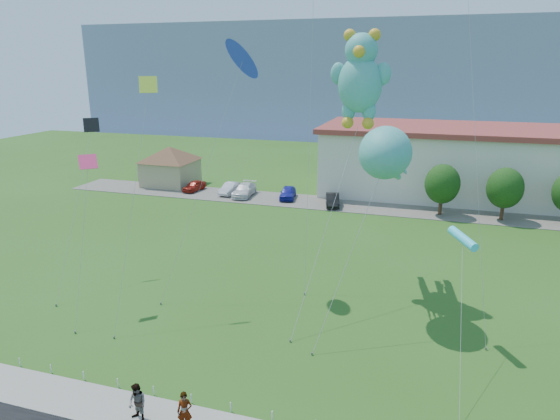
{
  "coord_description": "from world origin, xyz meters",
  "views": [
    {
      "loc": [
        8.93,
        -19.09,
        15.32
      ],
      "look_at": [
        0.46,
        8.0,
        7.01
      ],
      "focal_mm": 32.0,
      "sensor_mm": 36.0,
      "label": 1
    }
  ],
  "objects_px": {
    "parked_car_blue": "(288,193)",
    "octopus_kite": "(387,160)",
    "pedestrian_right": "(137,403)",
    "parked_car_white": "(244,190)",
    "pedestrian_left": "(185,411)",
    "teddy_bear_kite": "(360,77)",
    "parked_car_black": "(332,200)",
    "parked_car_red": "(194,186)",
    "parked_car_silver": "(230,188)",
    "pavilion": "(170,162)"
  },
  "relations": [
    {
      "from": "parked_car_white",
      "to": "octopus_kite",
      "type": "xyz_separation_m",
      "value": [
        18.67,
        -23.16,
        8.82
      ]
    },
    {
      "from": "parked_car_red",
      "to": "parked_car_silver",
      "type": "xyz_separation_m",
      "value": [
        4.9,
        -0.04,
        0.05
      ]
    },
    {
      "from": "pavilion",
      "to": "octopus_kite",
      "type": "bearing_deg",
      "value": -40.78
    },
    {
      "from": "parked_car_silver",
      "to": "octopus_kite",
      "type": "xyz_separation_m",
      "value": [
        20.69,
        -23.63,
        8.87
      ]
    },
    {
      "from": "parked_car_black",
      "to": "parked_car_red",
      "type": "bearing_deg",
      "value": 161.39
    },
    {
      "from": "pavilion",
      "to": "pedestrian_left",
      "type": "distance_m",
      "value": 47.38
    },
    {
      "from": "pavilion",
      "to": "parked_car_blue",
      "type": "xyz_separation_m",
      "value": [
        16.81,
        -2.42,
        -2.25
      ]
    },
    {
      "from": "parked_car_black",
      "to": "teddy_bear_kite",
      "type": "bearing_deg",
      "value": -87.98
    },
    {
      "from": "parked_car_black",
      "to": "pedestrian_left",
      "type": "bearing_deg",
      "value": -101.83
    },
    {
      "from": "parked_car_white",
      "to": "parked_car_blue",
      "type": "height_order",
      "value": "parked_car_white"
    },
    {
      "from": "pedestrian_left",
      "to": "parked_car_blue",
      "type": "bearing_deg",
      "value": 83.37
    },
    {
      "from": "parked_car_white",
      "to": "parked_car_red",
      "type": "bearing_deg",
      "value": 172.18
    },
    {
      "from": "octopus_kite",
      "to": "pedestrian_right",
      "type": "bearing_deg",
      "value": -119.99
    },
    {
      "from": "parked_car_white",
      "to": "parked_car_black",
      "type": "xyz_separation_m",
      "value": [
        11.0,
        -1.07,
        -0.05
      ]
    },
    {
      "from": "pedestrian_left",
      "to": "teddy_bear_kite",
      "type": "distance_m",
      "value": 22.8
    },
    {
      "from": "pedestrian_right",
      "to": "octopus_kite",
      "type": "xyz_separation_m",
      "value": [
        8.76,
        15.18,
        8.59
      ]
    },
    {
      "from": "pavilion",
      "to": "pedestrian_right",
      "type": "xyz_separation_m",
      "value": [
        21.38,
        -41.18,
        -2.01
      ]
    },
    {
      "from": "pedestrian_right",
      "to": "parked_car_blue",
      "type": "xyz_separation_m",
      "value": [
        -4.57,
        38.76,
        -0.24
      ]
    },
    {
      "from": "parked_car_white",
      "to": "parked_car_black",
      "type": "bearing_deg",
      "value": -9.17
    },
    {
      "from": "pedestrian_right",
      "to": "teddy_bear_kite",
      "type": "distance_m",
      "value": 23.42
    },
    {
      "from": "parked_car_white",
      "to": "octopus_kite",
      "type": "distance_m",
      "value": 31.03
    },
    {
      "from": "parked_car_red",
      "to": "parked_car_white",
      "type": "bearing_deg",
      "value": 3.27
    },
    {
      "from": "parked_car_blue",
      "to": "teddy_bear_kite",
      "type": "bearing_deg",
      "value": -71.54
    },
    {
      "from": "pavilion",
      "to": "teddy_bear_kite",
      "type": "xyz_separation_m",
      "value": [
        27.86,
        -23.17,
        11.5
      ]
    },
    {
      "from": "parked_car_silver",
      "to": "octopus_kite",
      "type": "bearing_deg",
      "value": -45.54
    },
    {
      "from": "pedestrian_left",
      "to": "octopus_kite",
      "type": "xyz_separation_m",
      "value": [
        6.52,
        15.03,
        8.6
      ]
    },
    {
      "from": "parked_car_blue",
      "to": "parked_car_white",
      "type": "bearing_deg",
      "value": 174.93
    },
    {
      "from": "pedestrian_right",
      "to": "parked_car_silver",
      "type": "relative_size",
      "value": 0.44
    },
    {
      "from": "pedestrian_right",
      "to": "parked_car_red",
      "type": "relative_size",
      "value": 0.49
    },
    {
      "from": "parked_car_blue",
      "to": "parked_car_black",
      "type": "bearing_deg",
      "value": -24.29
    },
    {
      "from": "pedestrian_left",
      "to": "parked_car_silver",
      "type": "distance_m",
      "value": 41.18
    },
    {
      "from": "parked_car_red",
      "to": "octopus_kite",
      "type": "xyz_separation_m",
      "value": [
        25.59,
        -23.67,
        8.91
      ]
    },
    {
      "from": "parked_car_silver",
      "to": "parked_car_black",
      "type": "xyz_separation_m",
      "value": [
        13.03,
        -1.54,
        0.0
      ]
    },
    {
      "from": "parked_car_blue",
      "to": "octopus_kite",
      "type": "bearing_deg",
      "value": -70.09
    },
    {
      "from": "pedestrian_right",
      "to": "parked_car_red",
      "type": "xyz_separation_m",
      "value": [
        -16.83,
        38.85,
        -0.32
      ]
    },
    {
      "from": "parked_car_white",
      "to": "parked_car_blue",
      "type": "distance_m",
      "value": 5.36
    },
    {
      "from": "parked_car_white",
      "to": "octopus_kite",
      "type": "relative_size",
      "value": 0.38
    },
    {
      "from": "parked_car_red",
      "to": "teddy_bear_kite",
      "type": "bearing_deg",
      "value": -34.34
    },
    {
      "from": "parked_car_blue",
      "to": "parked_car_black",
      "type": "height_order",
      "value": "parked_car_blue"
    },
    {
      "from": "pavilion",
      "to": "parked_car_red",
      "type": "bearing_deg",
      "value": -27.13
    },
    {
      "from": "pavilion",
      "to": "parked_car_red",
      "type": "distance_m",
      "value": 5.61
    },
    {
      "from": "pavilion",
      "to": "octopus_kite",
      "type": "height_order",
      "value": "octopus_kite"
    },
    {
      "from": "parked_car_red",
      "to": "parked_car_white",
      "type": "relative_size",
      "value": 0.74
    },
    {
      "from": "parked_car_black",
      "to": "teddy_bear_kite",
      "type": "relative_size",
      "value": 0.24
    },
    {
      "from": "parked_car_silver",
      "to": "pedestrian_left",
      "type": "bearing_deg",
      "value": -66.62
    },
    {
      "from": "pedestrian_left",
      "to": "teddy_bear_kite",
      "type": "xyz_separation_m",
      "value": [
        4.24,
        17.86,
        13.52
      ]
    },
    {
      "from": "pedestrian_right",
      "to": "parked_car_black",
      "type": "xyz_separation_m",
      "value": [
        1.09,
        37.27,
        -0.27
      ]
    },
    {
      "from": "pedestrian_right",
      "to": "parked_car_black",
      "type": "height_order",
      "value": "pedestrian_right"
    },
    {
      "from": "parked_car_blue",
      "to": "octopus_kite",
      "type": "distance_m",
      "value": 28.49
    },
    {
      "from": "pavilion",
      "to": "teddy_bear_kite",
      "type": "distance_m",
      "value": 38.02
    }
  ]
}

